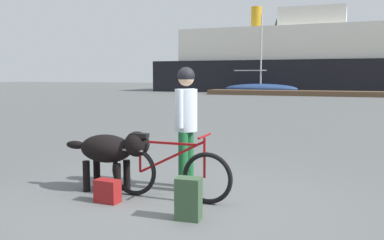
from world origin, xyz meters
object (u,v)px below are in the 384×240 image
at_px(dog, 112,150).
at_px(backpack, 188,199).
at_px(handbag_pannier, 107,191).
at_px(ferry_boat, 287,62).
at_px(bicycle, 168,172).
at_px(person_cyclist, 186,116).
at_px(sailboat_moored, 260,88).

relative_size(dog, backpack, 2.75).
xyz_separation_m(handbag_pannier, ferry_boat, (-3.09, 38.28, 2.91)).
distance_m(dog, handbag_pannier, 0.67).
height_order(bicycle, ferry_boat, ferry_boat).
distance_m(person_cyclist, ferry_boat, 37.58).
xyz_separation_m(backpack, ferry_boat, (-4.30, 38.50, 2.81)).
xyz_separation_m(person_cyclist, handbag_pannier, (-0.72, -0.95, -0.92)).
xyz_separation_m(bicycle, backpack, (0.53, -0.62, -0.13)).
relative_size(dog, ferry_boat, 0.05).
relative_size(dog, sailboat_moored, 0.19).
bearing_deg(sailboat_moored, bicycle, -80.71).
bearing_deg(bicycle, person_cyclist, 85.75).
bearing_deg(handbag_pannier, person_cyclist, 52.67).
height_order(bicycle, handbag_pannier, bicycle).
bearing_deg(person_cyclist, ferry_boat, 95.83).
height_order(person_cyclist, sailboat_moored, sailboat_moored).
xyz_separation_m(dog, handbag_pannier, (0.21, -0.45, -0.45)).
distance_m(backpack, ferry_boat, 38.84).
relative_size(person_cyclist, handbag_pannier, 5.49).
bearing_deg(ferry_boat, bicycle, -84.32).
xyz_separation_m(bicycle, dog, (-0.89, 0.05, 0.23)).
distance_m(bicycle, sailboat_moored, 32.52).
height_order(dog, handbag_pannier, dog).
bearing_deg(person_cyclist, bicycle, -94.25).
height_order(handbag_pannier, ferry_boat, ferry_boat).
bearing_deg(backpack, handbag_pannier, 169.81).
relative_size(bicycle, dog, 1.29).
bearing_deg(dog, person_cyclist, 28.01).
bearing_deg(dog, backpack, -25.20).
bearing_deg(dog, ferry_boat, 94.35).
bearing_deg(bicycle, backpack, -49.37).
relative_size(bicycle, ferry_boat, 0.07).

